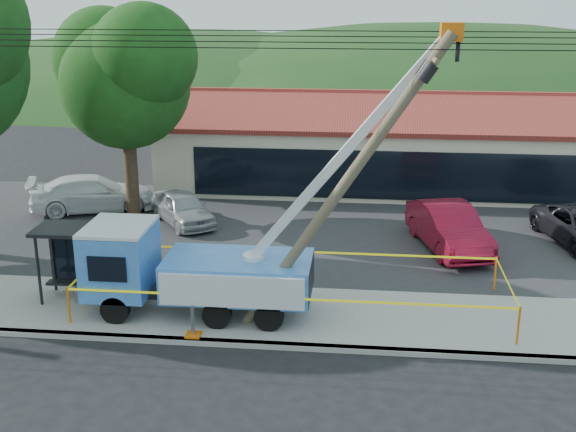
# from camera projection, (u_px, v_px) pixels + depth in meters

# --- Properties ---
(ground) EXTENTS (120.00, 120.00, 0.00)m
(ground) POSITION_uv_depth(u_px,v_px,m) (249.00, 387.00, 17.75)
(ground) COLOR black
(ground) RESTS_ON ground
(curb) EXTENTS (60.00, 0.25, 0.15)m
(curb) POSITION_uv_depth(u_px,v_px,m) (261.00, 345.00, 19.72)
(curb) COLOR gray
(curb) RESTS_ON ground
(sidewalk) EXTENTS (60.00, 4.00, 0.15)m
(sidewalk) POSITION_uv_depth(u_px,v_px,m) (270.00, 315.00, 21.52)
(sidewalk) COLOR gray
(sidewalk) RESTS_ON ground
(parking_lot) EXTENTS (60.00, 12.00, 0.10)m
(parking_lot) POSITION_uv_depth(u_px,v_px,m) (295.00, 230.00, 29.12)
(parking_lot) COLOR #28282B
(parking_lot) RESTS_ON ground
(strip_mall) EXTENTS (22.50, 8.53, 4.67)m
(strip_mall) POSITION_uv_depth(u_px,v_px,m) (391.00, 147.00, 35.73)
(strip_mall) COLOR beige
(strip_mall) RESTS_ON ground
(tree_lot) EXTENTS (6.30, 5.60, 8.94)m
(tree_lot) POSITION_uv_depth(u_px,v_px,m) (124.00, 71.00, 28.91)
(tree_lot) COLOR #332316
(tree_lot) RESTS_ON ground
(hill_west) EXTENTS (78.40, 56.00, 28.00)m
(hill_west) POSITION_uv_depth(u_px,v_px,m) (186.00, 87.00, 71.40)
(hill_west) COLOR #153914
(hill_west) RESTS_ON ground
(hill_center) EXTENTS (89.60, 64.00, 32.00)m
(hill_center) POSITION_uv_depth(u_px,v_px,m) (442.00, 91.00, 68.90)
(hill_center) COLOR #153914
(hill_center) RESTS_ON ground
(utility_truck) EXTENTS (10.51, 3.58, 8.43)m
(utility_truck) POSITION_uv_depth(u_px,v_px,m) (193.00, 266.00, 21.16)
(utility_truck) COLOR black
(utility_truck) RESTS_ON ground
(leaning_pole) EXTENTS (5.62, 1.73, 8.35)m
(leaning_pole) POSITION_uv_depth(u_px,v_px,m) (352.00, 173.00, 19.30)
(leaning_pole) COLOR brown
(leaning_pole) RESTS_ON ground
(bus_shelter) EXTENTS (2.45, 1.54, 2.33)m
(bus_shelter) POSITION_uv_depth(u_px,v_px,m) (78.00, 245.00, 22.16)
(bus_shelter) COLOR black
(bus_shelter) RESTS_ON ground
(caution_tape) EXTENTS (12.65, 3.80, 1.10)m
(caution_tape) POSITION_uv_depth(u_px,v_px,m) (293.00, 280.00, 21.74)
(caution_tape) COLOR orange
(caution_tape) RESTS_ON ground
(car_silver) EXTENTS (3.63, 4.16, 1.35)m
(car_silver) POSITION_uv_depth(u_px,v_px,m) (184.00, 226.00, 29.85)
(car_silver) COLOR #A1A5A8
(car_silver) RESTS_ON ground
(car_red) EXTENTS (3.00, 5.34, 1.67)m
(car_red) POSITION_uv_depth(u_px,v_px,m) (447.00, 251.00, 26.96)
(car_red) COLOR maroon
(car_red) RESTS_ON ground
(car_white) EXTENTS (5.76, 3.83, 1.55)m
(car_white) POSITION_uv_depth(u_px,v_px,m) (95.00, 213.00, 31.60)
(car_white) COLOR white
(car_white) RESTS_ON ground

